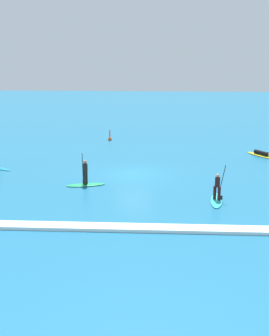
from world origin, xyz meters
name	(u,v)px	position (x,y,z in m)	size (l,w,h in m)	color
ground_plane	(134,174)	(0.00, 0.00, 0.00)	(120.00, 120.00, 0.00)	#1E6B93
surfer_on_teal_board	(217,195)	(5.43, -5.61, 0.40)	(1.10, 2.93, 2.30)	#33C6CC
surfer_on_yellow_board	(262,154)	(10.75, 6.25, 0.15)	(2.50, 3.01, 0.46)	yellow
surfer_on_green_board	(85,179)	(-3.24, -2.87, 0.45)	(2.76, 1.36, 2.21)	#23B266
marker_buoy	(110,139)	(-3.14, 12.15, 0.17)	(0.39, 0.39, 1.14)	#E55119
wave_crest	(124,228)	(0.00, -10.30, 0.09)	(25.07, 0.90, 0.18)	white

